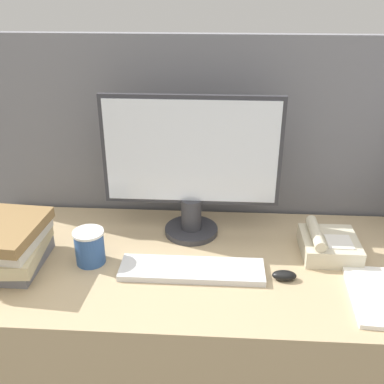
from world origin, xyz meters
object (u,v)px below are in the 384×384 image
monitor (191,167)px  coffee_cup (90,247)px  desk_telephone (328,245)px  mouse (284,275)px  book_stack (9,244)px  keyboard (192,270)px

monitor → coffee_cup: size_ratio=5.27×
monitor → desk_telephone: monitor is taller
mouse → coffee_cup: bearing=174.9°
monitor → coffee_cup: (-0.31, -0.21, -0.20)m
monitor → coffee_cup: 0.43m
desk_telephone → book_stack: bearing=-172.4°
monitor → desk_telephone: size_ratio=3.16×
book_stack → desk_telephone: bearing=7.6°
mouse → coffee_cup: size_ratio=0.65×
monitor → book_stack: monitor is taller
keyboard → book_stack: book_stack is taller
coffee_cup → desk_telephone: bearing=7.1°
monitor → coffee_cup: bearing=-146.4°
keyboard → coffee_cup: bearing=173.6°
monitor → desk_telephone: 0.53m
keyboard → desk_telephone: bearing=16.8°
monitor → keyboard: (0.02, -0.25, -0.25)m
mouse → monitor: bearing=138.9°
book_stack → keyboard: bearing=0.2°
monitor → book_stack: size_ratio=2.11×
mouse → keyboard: bearing=176.4°
monitor → desk_telephone: (0.46, -0.11, -0.22)m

